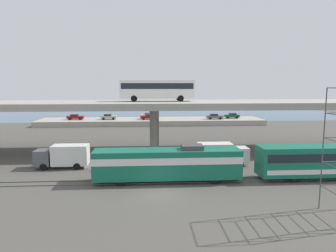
% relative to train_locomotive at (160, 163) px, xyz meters
% --- Properties ---
extents(ground_plane, '(260.00, 260.00, 0.00)m').
position_rel_train_locomotive_xyz_m(ground_plane, '(-0.27, -4.00, -2.19)').
color(ground_plane, '#4C4944').
extents(rail_strip_near, '(110.00, 0.12, 0.12)m').
position_rel_train_locomotive_xyz_m(rail_strip_near, '(-0.27, -0.72, -2.13)').
color(rail_strip_near, '#59544C').
rests_on(rail_strip_near, ground_plane).
extents(rail_strip_far, '(110.00, 0.12, 0.12)m').
position_rel_train_locomotive_xyz_m(rail_strip_far, '(-0.27, 0.72, -2.13)').
color(rail_strip_far, '#59544C').
rests_on(rail_strip_far, ground_plane).
extents(train_locomotive, '(17.52, 3.04, 4.18)m').
position_rel_train_locomotive_xyz_m(train_locomotive, '(0.00, 0.00, 0.00)').
color(train_locomotive, '#14664C').
rests_on(train_locomotive, ground_plane).
extents(highway_overpass, '(96.00, 11.62, 8.15)m').
position_rel_train_locomotive_xyz_m(highway_overpass, '(-0.27, 16.00, 5.28)').
color(highway_overpass, '#9E998E').
rests_on(highway_overpass, ground_plane).
extents(transit_bus_on_overpass, '(12.00, 2.68, 3.40)m').
position_rel_train_locomotive_xyz_m(transit_bus_on_overpass, '(0.23, 16.84, 8.02)').
color(transit_bus_on_overpass, silver).
rests_on(transit_bus_on_overpass, highway_overpass).
extents(service_truck_west, '(6.80, 2.46, 3.04)m').
position_rel_train_locomotive_xyz_m(service_truck_west, '(8.55, 6.63, -0.55)').
color(service_truck_west, silver).
rests_on(service_truck_west, ground_plane).
extents(service_truck_east, '(6.80, 2.46, 3.04)m').
position_rel_train_locomotive_xyz_m(service_truck_east, '(-12.36, 6.63, -0.55)').
color(service_truck_east, '#515459').
rests_on(service_truck_east, ground_plane).
extents(pier_parking_lot, '(60.81, 10.99, 1.41)m').
position_rel_train_locomotive_xyz_m(pier_parking_lot, '(-0.27, 51.00, -1.49)').
color(pier_parking_lot, '#9E998E').
rests_on(pier_parking_lot, ground_plane).
extents(parked_car_0, '(4.42, 2.00, 1.50)m').
position_rel_train_locomotive_xyz_m(parked_car_0, '(16.95, 49.41, -0.01)').
color(parked_car_0, '#515459').
rests_on(parked_car_0, pier_parking_lot).
extents(parked_car_1, '(4.07, 1.82, 1.50)m').
position_rel_train_locomotive_xyz_m(parked_car_1, '(22.26, 51.06, -0.02)').
color(parked_car_1, '#0C4C26').
rests_on(parked_car_1, pier_parking_lot).
extents(parked_car_2, '(4.45, 1.99, 1.50)m').
position_rel_train_locomotive_xyz_m(parked_car_2, '(-1.03, 49.76, -0.01)').
color(parked_car_2, maroon).
rests_on(parked_car_2, pier_parking_lot).
extents(parked_car_3, '(4.38, 1.93, 1.50)m').
position_rel_train_locomotive_xyz_m(parked_car_3, '(-20.83, 50.60, -0.01)').
color(parked_car_3, maroon).
rests_on(parked_car_3, pier_parking_lot).
extents(parked_car_4, '(4.22, 1.99, 1.50)m').
position_rel_train_locomotive_xyz_m(parked_car_4, '(-11.92, 50.29, -0.01)').
color(parked_car_4, '#9E998C').
rests_on(parked_car_4, pier_parking_lot).
extents(parked_car_5, '(4.65, 1.83, 1.50)m').
position_rel_train_locomotive_xyz_m(parked_car_5, '(-0.92, 53.20, -0.01)').
color(parked_car_5, silver).
rests_on(parked_car_5, pier_parking_lot).
extents(harbor_water, '(140.00, 36.00, 0.01)m').
position_rel_train_locomotive_xyz_m(harbor_water, '(-0.27, 74.00, -2.19)').
color(harbor_water, '#385B7A').
rests_on(harbor_water, ground_plane).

